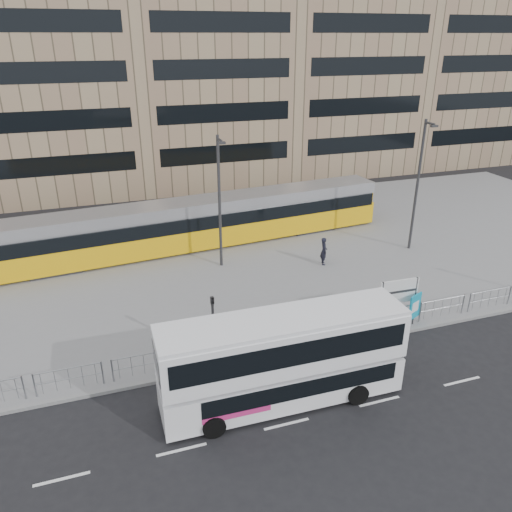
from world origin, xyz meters
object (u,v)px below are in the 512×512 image
object	(u,v)px
lamp_post_west	(220,198)
station_sign	(399,293)
double_decker_bus	(283,357)
traffic_light_west	(213,320)
ad_panel	(415,307)
pedestrian	(324,251)
tram	(192,224)
lamp_post_east	(418,181)

from	to	relation	value
lamp_post_west	station_sign	bearing A→B (deg)	-55.15
double_decker_bus	traffic_light_west	bearing A→B (deg)	119.68
double_decker_bus	ad_panel	distance (m)	8.83
pedestrian	lamp_post_west	distance (m)	7.34
double_decker_bus	ad_panel	xyz separation A→B (m)	(8.23, 3.06, -0.94)
ad_panel	lamp_post_west	xyz separation A→B (m)	(-7.29, 9.79, 3.45)
tram	lamp_post_east	size ratio (longest dim) A/B	3.25
pedestrian	traffic_light_west	xyz separation A→B (m)	(-9.00, -7.57, 1.09)
pedestrian	lamp_post_west	bearing A→B (deg)	87.70
tram	lamp_post_east	xyz separation A→B (m)	(13.87, -5.02, 3.03)
pedestrian	ad_panel	bearing A→B (deg)	-157.60
ad_panel	traffic_light_west	size ratio (longest dim) A/B	0.54
ad_panel	lamp_post_west	distance (m)	12.69
pedestrian	lamp_post_east	bearing A→B (deg)	-72.04
lamp_post_west	lamp_post_east	distance (m)	12.90
traffic_light_west	lamp_post_west	distance (m)	10.13
lamp_post_east	pedestrian	bearing A→B (deg)	-176.33
pedestrian	lamp_post_west	xyz separation A→B (m)	(-6.16, 1.83, 3.55)
traffic_light_west	lamp_post_west	bearing A→B (deg)	71.37
station_sign	ad_panel	xyz separation A→B (m)	(0.75, -0.40, -0.68)
tram	ad_panel	bearing A→B (deg)	-63.46
pedestrian	lamp_post_east	distance (m)	7.67
double_decker_bus	tram	distance (m)	16.47
lamp_post_east	double_decker_bus	bearing A→B (deg)	-140.24
station_sign	lamp_post_west	xyz separation A→B (m)	(-6.54, 9.39, 2.77)
lamp_post_west	tram	bearing A→B (deg)	106.15
double_decker_bus	traffic_light_west	distance (m)	3.94
traffic_light_west	double_decker_bus	bearing A→B (deg)	-62.86
tram	traffic_light_west	xyz separation A→B (m)	(-1.80, -13.02, 0.33)
ad_panel	lamp_post_east	xyz separation A→B (m)	(5.53, 8.38, 3.68)
pedestrian	lamp_post_west	world-z (taller)	lamp_post_west
double_decker_bus	pedestrian	world-z (taller)	double_decker_bus
station_sign	ad_panel	distance (m)	1.09
double_decker_bus	lamp_post_east	distance (m)	18.11
traffic_light_west	ad_panel	bearing A→B (deg)	-3.98
double_decker_bus	lamp_post_west	distance (m)	13.13
station_sign	traffic_light_west	size ratio (longest dim) A/B	0.77
station_sign	ad_panel	world-z (taller)	station_sign
tram	traffic_light_west	world-z (taller)	tram
ad_panel	pedestrian	size ratio (longest dim) A/B	0.94
tram	pedestrian	size ratio (longest dim) A/B	15.66
pedestrian	traffic_light_west	distance (m)	11.81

